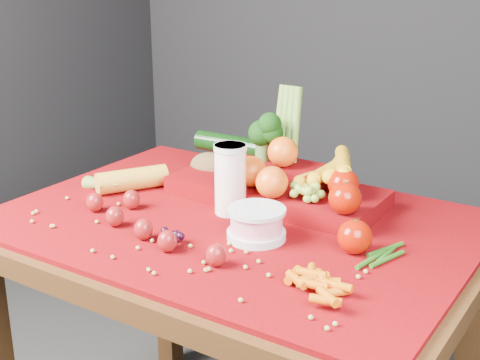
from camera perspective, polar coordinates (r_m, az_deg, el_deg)
The scene contains 12 objects.
table at distance 1.57m, azimuth -0.40°, elevation -6.95°, with size 1.10×0.80×0.75m.
red_cloth at distance 1.52m, azimuth -0.41°, elevation -3.55°, with size 1.05×0.75×0.01m, color #720308.
milk_glass at distance 1.53m, azimuth -0.83°, elevation 0.28°, with size 0.08×0.08×0.16m.
yogurt_bowl at distance 1.41m, azimuth 1.42°, elevation -3.64°, with size 0.13×0.13×0.07m.
strawberry_scatter at distance 1.46m, azimuth -8.36°, elevation -3.52°, with size 0.44×0.18×0.05m.
dark_grape_cluster at distance 1.40m, azimuth -6.12°, elevation -4.90°, with size 0.06×0.05×0.03m, color black, non-canonical shape.
soybean_scatter at distance 1.37m, azimuth -5.02°, elevation -5.83°, with size 0.84×0.24×0.01m, color tan, non-canonical shape.
corn_ear at distance 1.72m, azimuth -10.89°, elevation -0.23°, with size 0.25×0.27×0.06m.
potato at distance 1.75m, azimuth -2.52°, elevation 1.05°, with size 0.12×0.09×0.08m, color brown.
baby_carrot_pile at distance 1.21m, azimuth 6.06°, elevation -8.90°, with size 0.17×0.17×0.03m, color #CC5C07, non-canonical shape.
green_bean_pile at distance 1.37m, azimuth 11.88°, elevation -6.27°, with size 0.14×0.12×0.01m, color #235B14, non-canonical shape.
produce_mound at distance 1.61m, azimuth 3.72°, elevation 0.16°, with size 0.61×0.37×0.27m.
Camera 1 is at (0.77, -1.18, 1.34)m, focal length 50.00 mm.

